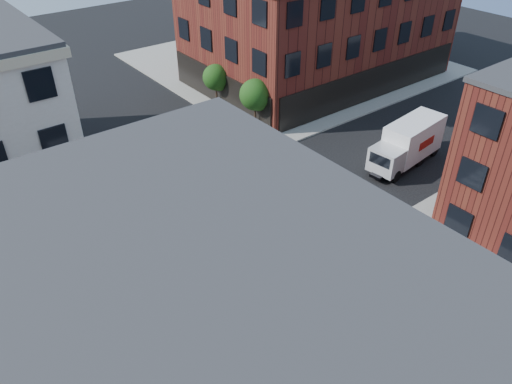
% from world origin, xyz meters
% --- Properties ---
extents(ground, '(120.00, 120.00, 0.00)m').
position_xyz_m(ground, '(0.00, 0.00, 0.00)').
color(ground, black).
rests_on(ground, ground).
extents(sidewalk_ne, '(30.00, 30.00, 0.15)m').
position_xyz_m(sidewalk_ne, '(21.00, 21.00, 0.07)').
color(sidewalk_ne, gray).
rests_on(sidewalk_ne, ground).
extents(building_ne, '(25.00, 16.00, 12.00)m').
position_xyz_m(building_ne, '(20.50, 16.00, 6.00)').
color(building_ne, '#491612').
rests_on(building_ne, ground).
extents(tree_near, '(2.69, 2.69, 4.49)m').
position_xyz_m(tree_near, '(7.56, 9.98, 3.16)').
color(tree_near, black).
rests_on(tree_near, ground).
extents(tree_far, '(2.43, 2.43, 4.07)m').
position_xyz_m(tree_far, '(7.56, 15.98, 2.87)').
color(tree_far, black).
rests_on(tree_far, ground).
extents(signal_pole, '(1.29, 1.24, 4.60)m').
position_xyz_m(signal_pole, '(-6.72, -6.68, 2.86)').
color(signal_pole, black).
rests_on(signal_pole, ground).
extents(box_truck, '(7.68, 3.07, 3.40)m').
position_xyz_m(box_truck, '(13.34, -1.75, 1.77)').
color(box_truck, white).
rests_on(box_truck, ground).
extents(traffic_cone, '(0.45, 0.45, 0.69)m').
position_xyz_m(traffic_cone, '(-3.08, -3.92, 0.33)').
color(traffic_cone, '#D15B09').
rests_on(traffic_cone, ground).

